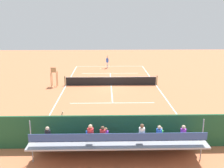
{
  "coord_description": "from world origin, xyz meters",
  "views": [
    {
      "loc": [
        0.59,
        27.98,
        7.59
      ],
      "look_at": [
        0.0,
        4.0,
        1.2
      ],
      "focal_mm": 41.84,
      "sensor_mm": 36.0,
      "label": 1
    }
  ],
  "objects": [
    {
      "name": "tennis_player",
      "position": [
        0.35,
        -9.66,
        1.02
      ],
      "size": [
        0.44,
        0.56,
        1.93
      ],
      "color": "white",
      "rests_on": "ground"
    },
    {
      "name": "bleacher_stand",
      "position": [
        -0.02,
        15.35,
        0.96
      ],
      "size": [
        9.06,
        2.4,
        2.48
      ],
      "color": "#9EA0A5",
      "rests_on": "ground"
    },
    {
      "name": "backdrop_wall",
      "position": [
        0.0,
        14.0,
        1.0
      ],
      "size": [
        18.0,
        0.16,
        2.0
      ],
      "primitive_type": "cube",
      "color": "#235633",
      "rests_on": "ground"
    },
    {
      "name": "tennis_racket",
      "position": [
        1.3,
        -9.19,
        0.01
      ],
      "size": [
        0.58,
        0.39,
        0.03
      ],
      "color": "black",
      "rests_on": "ground"
    },
    {
      "name": "tennis_net",
      "position": [
        0.0,
        0.0,
        0.5
      ],
      "size": [
        10.3,
        0.1,
        1.07
      ],
      "color": "black",
      "rests_on": "ground"
    },
    {
      "name": "umpire_chair",
      "position": [
        6.2,
        0.35,
        1.31
      ],
      "size": [
        0.67,
        0.67,
        2.14
      ],
      "color": "#A88456",
      "rests_on": "ground"
    },
    {
      "name": "tennis_ball_near",
      "position": [
        -0.2,
        -5.79,
        0.03
      ],
      "size": [
        0.07,
        0.07,
        0.07
      ],
      "primitive_type": "sphere",
      "color": "#CCDB33",
      "rests_on": "ground"
    },
    {
      "name": "ground_plane",
      "position": [
        0.0,
        0.0,
        0.0
      ],
      "size": [
        60.0,
        60.0,
        0.0
      ],
      "primitive_type": "plane",
      "color": "#CC7047"
    },
    {
      "name": "line_judge",
      "position": [
        3.26,
        13.28,
        1.02
      ],
      "size": [
        0.41,
        0.55,
        1.93
      ],
      "color": "#232328",
      "rests_on": "ground"
    },
    {
      "name": "courtside_bench",
      "position": [
        -2.82,
        13.27,
        0.56
      ],
      "size": [
        1.8,
        0.4,
        0.93
      ],
      "color": "#234C2D",
      "rests_on": "ground"
    },
    {
      "name": "court_line_markings",
      "position": [
        0.0,
        -0.04,
        0.0
      ],
      "size": [
        10.1,
        22.2,
        0.01
      ],
      "color": "white",
      "rests_on": "ground"
    },
    {
      "name": "equipment_bag",
      "position": [
        -1.03,
        13.4,
        0.18
      ],
      "size": [
        0.9,
        0.36,
        0.36
      ],
      "primitive_type": "cube",
      "color": "black",
      "rests_on": "ground"
    }
  ]
}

